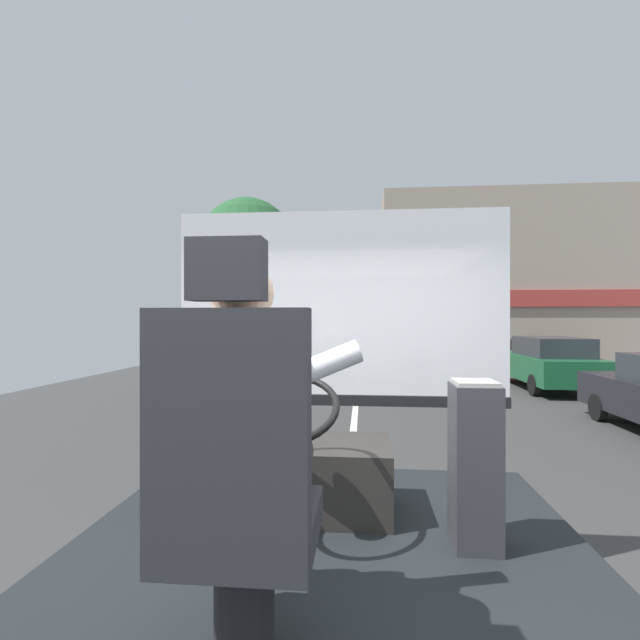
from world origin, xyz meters
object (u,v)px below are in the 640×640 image
at_px(fare_box, 475,464).
at_px(steering_console, 296,473).
at_px(driver_seat, 237,491).
at_px(parked_car_green, 549,362).
at_px(bus_driver, 247,419).
at_px(parked_car_red, 494,353).
at_px(parked_car_white, 467,344).

bearing_deg(fare_box, steering_console, 160.36).
bearing_deg(driver_seat, parked_car_green, 65.25).
distance_m(fare_box, parked_car_green, 11.76).
bearing_deg(driver_seat, bus_driver, 90.00).
bearing_deg(fare_box, parked_car_red, 74.49).
relative_size(steering_console, parked_car_red, 0.28).
bearing_deg(parked_car_green, fare_box, -112.50).
relative_size(driver_seat, bus_driver, 1.67).
bearing_deg(parked_car_white, driver_seat, -103.87).
xyz_separation_m(steering_console, parked_car_green, (5.44, 10.52, -0.29)).
xyz_separation_m(bus_driver, steering_console, (0.00, 1.15, -0.56)).
xyz_separation_m(bus_driver, parked_car_red, (5.26, 16.39, -0.96)).
height_order(parked_car_green, parked_car_red, parked_car_green).
height_order(driver_seat, fare_box, driver_seat).
bearing_deg(parked_car_white, parked_car_green, -90.69).
bearing_deg(steering_console, fare_box, -19.64).
xyz_separation_m(steering_console, parked_car_red, (5.26, 15.24, -0.40)).
bearing_deg(parked_car_red, parked_car_white, 87.11).
bearing_deg(parked_car_green, bus_driver, -114.98).
xyz_separation_m(driver_seat, parked_car_green, (5.44, 11.80, -0.66)).
distance_m(driver_seat, parked_car_white, 23.25).
bearing_deg(steering_console, parked_car_green, 62.66).
distance_m(bus_driver, steering_console, 1.28).
bearing_deg(driver_seat, fare_box, 44.99).
distance_m(steering_console, parked_car_green, 11.85).
distance_m(driver_seat, steering_console, 1.33).
bearing_deg(parked_car_green, steering_console, -117.34).
bearing_deg(steering_console, driver_seat, -90.00).
bearing_deg(parked_car_white, bus_driver, -103.94).
xyz_separation_m(parked_car_red, parked_car_white, (0.31, 6.04, 0.05)).
xyz_separation_m(steering_console, fare_box, (0.94, -0.34, 0.18)).
height_order(fare_box, parked_car_green, fare_box).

